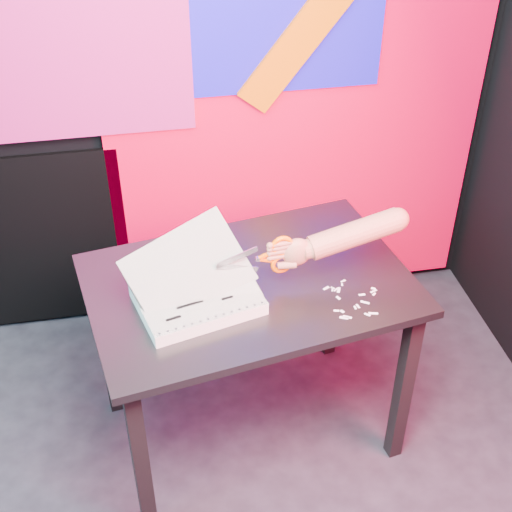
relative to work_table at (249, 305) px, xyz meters
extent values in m
cube|color=black|center=(-0.31, 0.83, 0.70)|extent=(3.00, 0.01, 2.70)
cube|color=#F4002E|center=(0.34, 0.80, 0.20)|extent=(1.60, 0.02, 1.60)
cube|color=#BB1A6B|center=(-0.56, 0.78, 0.70)|extent=(0.95, 0.02, 0.80)
cube|color=black|center=(-0.42, -0.37, -0.29)|extent=(0.06, 0.06, 0.72)
cube|color=black|center=(-0.52, 0.21, -0.29)|extent=(0.06, 0.06, 0.72)
cube|color=black|center=(0.52, -0.21, -0.29)|extent=(0.06, 0.06, 0.72)
cube|color=black|center=(0.42, 0.37, -0.29)|extent=(0.06, 0.06, 0.72)
cube|color=#383838|center=(0.00, 0.00, 0.09)|extent=(1.18, 0.89, 0.03)
cube|color=white|center=(-0.18, -0.09, 0.13)|extent=(0.43, 0.36, 0.04)
cube|color=white|center=(-0.18, -0.09, 0.15)|extent=(0.43, 0.36, 0.00)
cube|color=white|center=(-0.18, -0.09, 0.15)|extent=(0.42, 0.34, 0.11)
cube|color=white|center=(-0.19, -0.07, 0.18)|extent=(0.44, 0.32, 0.20)
cube|color=white|center=(-0.20, -0.06, 0.23)|extent=(0.44, 0.28, 0.28)
cylinder|color=black|center=(-0.32, -0.25, 0.15)|extent=(0.01, 0.01, 0.00)
cylinder|color=black|center=(-0.29, -0.24, 0.15)|extent=(0.01, 0.01, 0.00)
cylinder|color=black|center=(-0.27, -0.24, 0.15)|extent=(0.01, 0.01, 0.00)
cylinder|color=black|center=(-0.24, -0.23, 0.15)|extent=(0.01, 0.01, 0.00)
cylinder|color=black|center=(-0.21, -0.22, 0.15)|extent=(0.01, 0.01, 0.00)
cylinder|color=black|center=(-0.19, -0.22, 0.15)|extent=(0.01, 0.01, 0.00)
cylinder|color=black|center=(-0.16, -0.21, 0.15)|extent=(0.01, 0.01, 0.00)
cylinder|color=black|center=(-0.14, -0.20, 0.15)|extent=(0.01, 0.01, 0.00)
cylinder|color=black|center=(-0.11, -0.20, 0.15)|extent=(0.01, 0.01, 0.00)
cylinder|color=black|center=(-0.09, -0.19, 0.15)|extent=(0.01, 0.01, 0.00)
cylinder|color=black|center=(-0.06, -0.19, 0.15)|extent=(0.01, 0.01, 0.00)
cylinder|color=black|center=(-0.04, -0.18, 0.15)|extent=(0.01, 0.01, 0.00)
cylinder|color=black|center=(-0.01, -0.17, 0.15)|extent=(0.01, 0.01, 0.00)
cylinder|color=black|center=(0.01, -0.17, 0.15)|extent=(0.01, 0.01, 0.00)
cylinder|color=black|center=(-0.38, -0.01, 0.15)|extent=(0.01, 0.01, 0.00)
cylinder|color=black|center=(-0.35, 0.00, 0.15)|extent=(0.01, 0.01, 0.00)
cylinder|color=black|center=(-0.33, 0.01, 0.15)|extent=(0.01, 0.01, 0.00)
cylinder|color=black|center=(-0.30, 0.01, 0.15)|extent=(0.01, 0.01, 0.00)
cylinder|color=black|center=(-0.28, 0.02, 0.15)|extent=(0.01, 0.01, 0.00)
cylinder|color=black|center=(-0.25, 0.03, 0.15)|extent=(0.01, 0.01, 0.00)
cylinder|color=black|center=(-0.23, 0.03, 0.15)|extent=(0.01, 0.01, 0.00)
cylinder|color=black|center=(-0.20, 0.04, 0.15)|extent=(0.01, 0.01, 0.00)
cylinder|color=black|center=(-0.18, 0.05, 0.15)|extent=(0.01, 0.01, 0.00)
cylinder|color=black|center=(-0.15, 0.05, 0.15)|extent=(0.01, 0.01, 0.00)
cylinder|color=black|center=(-0.13, 0.06, 0.15)|extent=(0.01, 0.01, 0.00)
cylinder|color=black|center=(-0.10, 0.06, 0.15)|extent=(0.01, 0.01, 0.00)
cylinder|color=black|center=(-0.08, 0.07, 0.15)|extent=(0.01, 0.01, 0.00)
cylinder|color=black|center=(-0.05, 0.08, 0.15)|extent=(0.01, 0.01, 0.00)
cube|color=black|center=(-0.28, -0.06, 0.15)|extent=(0.07, 0.03, 0.00)
cube|color=black|center=(-0.17, -0.05, 0.15)|extent=(0.05, 0.02, 0.00)
cube|color=black|center=(-0.21, -0.13, 0.15)|extent=(0.09, 0.03, 0.00)
cube|color=black|center=(-0.09, -0.12, 0.15)|extent=(0.04, 0.02, 0.00)
cube|color=black|center=(-0.27, -0.19, 0.15)|extent=(0.05, 0.02, 0.00)
cube|color=#BABABA|center=(-0.05, -0.05, 0.25)|extent=(0.14, 0.02, 0.06)
cube|color=#BABABA|center=(-0.05, -0.05, 0.21)|extent=(0.14, 0.02, 0.06)
cylinder|color=#BABABA|center=(0.02, -0.04, 0.23)|extent=(0.02, 0.01, 0.01)
cube|color=#FF5900|center=(0.04, -0.04, 0.22)|extent=(0.05, 0.02, 0.03)
cube|color=#FF5900|center=(0.04, -0.04, 0.24)|extent=(0.05, 0.02, 0.03)
torus|color=#FF5900|center=(0.10, -0.04, 0.27)|extent=(0.08, 0.02, 0.07)
torus|color=#FF5900|center=(0.10, -0.04, 0.19)|extent=(0.08, 0.02, 0.07)
ellipsoid|color=#B9624F|center=(0.15, -0.03, 0.23)|extent=(0.10, 0.06, 0.10)
cylinder|color=#B9624F|center=(0.10, -0.04, 0.23)|extent=(0.08, 0.03, 0.02)
cylinder|color=#B9624F|center=(0.10, -0.04, 0.25)|extent=(0.07, 0.03, 0.02)
cylinder|color=#B9624F|center=(0.10, -0.04, 0.26)|extent=(0.07, 0.03, 0.02)
cylinder|color=#B9624F|center=(0.10, -0.04, 0.28)|extent=(0.06, 0.02, 0.02)
cylinder|color=#B9624F|center=(0.12, -0.05, 0.19)|extent=(0.07, 0.03, 0.03)
cylinder|color=#B9624F|center=(0.20, -0.03, 0.23)|extent=(0.06, 0.07, 0.07)
cylinder|color=#B9624F|center=(0.35, -0.01, 0.26)|extent=(0.32, 0.11, 0.14)
sphere|color=#B9624F|center=(0.50, 0.00, 0.29)|extent=(0.08, 0.08, 0.08)
cube|color=silver|center=(0.25, -0.20, 0.11)|extent=(0.02, 0.01, 0.00)
cube|color=silver|center=(0.27, -0.20, 0.11)|extent=(0.02, 0.02, 0.00)
cube|color=silver|center=(0.36, -0.23, 0.11)|extent=(0.03, 0.02, 0.00)
cube|color=silver|center=(0.28, -0.09, 0.11)|extent=(0.02, 0.02, 0.00)
cube|color=silver|center=(0.25, -0.08, 0.11)|extent=(0.02, 0.02, 0.00)
cube|color=silver|center=(0.35, -0.17, 0.11)|extent=(0.03, 0.02, 0.00)
cube|color=silver|center=(0.26, -0.23, 0.11)|extent=(0.03, 0.02, 0.00)
cube|color=silver|center=(0.32, -0.19, 0.11)|extent=(0.01, 0.02, 0.00)
cube|color=silver|center=(0.27, -0.14, 0.11)|extent=(0.01, 0.02, 0.00)
cube|color=silver|center=(0.39, -0.14, 0.11)|extent=(0.02, 0.02, 0.00)
cube|color=silver|center=(0.40, -0.13, 0.11)|extent=(0.03, 0.02, 0.00)
cube|color=silver|center=(0.30, -0.07, 0.11)|extent=(0.01, 0.01, 0.00)
cube|color=silver|center=(0.27, -0.08, 0.11)|extent=(0.01, 0.01, 0.00)
cube|color=silver|center=(0.40, -0.11, 0.11)|extent=(0.02, 0.02, 0.00)
cube|color=silver|center=(0.34, -0.23, 0.11)|extent=(0.02, 0.02, 0.00)
cube|color=silver|center=(0.31, -0.19, 0.11)|extent=(0.01, 0.02, 0.00)
cube|color=silver|center=(0.28, -0.10, 0.11)|extent=(0.02, 0.03, 0.00)
cube|color=silver|center=(0.35, -0.14, 0.11)|extent=(0.02, 0.01, 0.00)
cube|color=silver|center=(0.26, -0.09, 0.11)|extent=(0.01, 0.02, 0.00)
cube|color=silver|center=(0.31, -0.06, 0.11)|extent=(0.02, 0.01, 0.00)
cube|color=silver|center=(0.27, -0.23, 0.11)|extent=(0.03, 0.02, 0.00)
camera|label=1|loc=(-0.32, -1.83, 1.61)|focal=50.00mm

